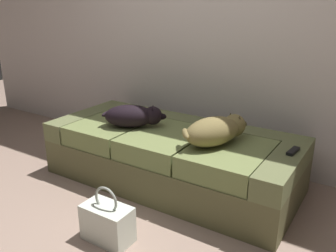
% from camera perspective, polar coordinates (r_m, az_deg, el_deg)
% --- Properties ---
extents(back_wall, '(6.40, 0.10, 2.80)m').
position_cam_1_polar(back_wall, '(3.29, 7.18, 18.48)').
color(back_wall, silver).
rests_on(back_wall, ground).
extents(couch, '(2.05, 0.89, 0.46)m').
position_cam_1_polar(couch, '(2.96, 0.53, -4.87)').
color(couch, brown).
rests_on(couch, ground).
extents(dog_dark, '(0.51, 0.41, 0.19)m').
position_cam_1_polar(dog_dark, '(2.94, -5.56, 1.63)').
color(dog_dark, black).
rests_on(dog_dark, couch).
extents(dog_tan, '(0.41, 0.58, 0.21)m').
position_cam_1_polar(dog_tan, '(2.59, 7.77, -0.68)').
color(dog_tan, olive).
rests_on(dog_tan, couch).
extents(tv_remote, '(0.06, 0.15, 0.02)m').
position_cam_1_polar(tv_remote, '(2.59, 19.46, -3.81)').
color(tv_remote, black).
rests_on(tv_remote, couch).
extents(handbag, '(0.32, 0.18, 0.38)m').
position_cam_1_polar(handbag, '(2.35, -9.70, -15.04)').
color(handbag, silver).
rests_on(handbag, ground).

